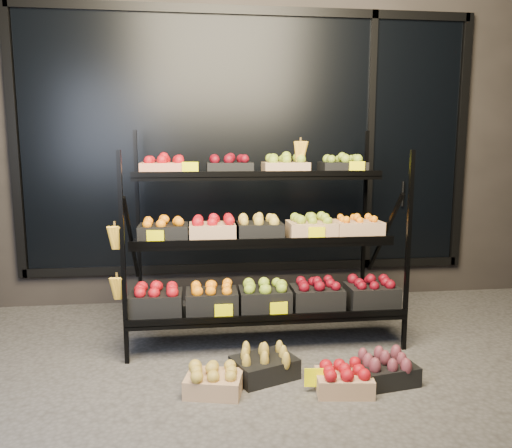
{
  "coord_description": "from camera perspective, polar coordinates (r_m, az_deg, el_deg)",
  "views": [
    {
      "loc": [
        -0.52,
        -3.25,
        1.53
      ],
      "look_at": [
        -0.06,
        0.55,
        0.93
      ],
      "focal_mm": 35.0,
      "sensor_mm": 36.0,
      "label": 1
    }
  ],
  "objects": [
    {
      "name": "ground",
      "position": [
        3.63,
        2.04,
        -15.96
      ],
      "size": [
        24.0,
        24.0,
        0.0
      ],
      "primitive_type": "plane",
      "color": "#514F4C",
      "rests_on": "ground"
    },
    {
      "name": "building",
      "position": [
        5.87,
        -1.87,
        11.07
      ],
      "size": [
        6.0,
        2.08,
        3.5
      ],
      "color": "#2D2826",
      "rests_on": "ground"
    },
    {
      "name": "display_rack",
      "position": [
        3.95,
        0.53,
        -1.86
      ],
      "size": [
        2.18,
        1.02,
        1.68
      ],
      "color": "black",
      "rests_on": "ground"
    },
    {
      "name": "tag_floor_b",
      "position": [
        3.28,
        6.72,
        -17.66
      ],
      "size": [
        0.13,
        0.01,
        0.12
      ],
      "primitive_type": "cube",
      "color": "#FBF400",
      "rests_on": "ground"
    },
    {
      "name": "floor_crate_left",
      "position": [
        3.26,
        -4.84,
        -17.34
      ],
      "size": [
        0.39,
        0.32,
        0.18
      ],
      "rotation": [
        0.0,
        0.0,
        -0.23
      ],
      "color": "tan",
      "rests_on": "ground"
    },
    {
      "name": "floor_crate_midleft",
      "position": [
        3.44,
        0.96,
        -15.67
      ],
      "size": [
        0.48,
        0.42,
        0.2
      ],
      "rotation": [
        0.0,
        0.0,
        0.38
      ],
      "color": "black",
      "rests_on": "ground"
    },
    {
      "name": "floor_crate_midright",
      "position": [
        3.31,
        10.0,
        -17.02
      ],
      "size": [
        0.37,
        0.29,
        0.18
      ],
      "rotation": [
        0.0,
        0.0,
        -0.12
      ],
      "color": "tan",
      "rests_on": "ground"
    },
    {
      "name": "floor_crate_right",
      "position": [
        3.48,
        14.54,
        -15.75
      ],
      "size": [
        0.41,
        0.33,
        0.19
      ],
      "rotation": [
        0.0,
        0.0,
        0.17
      ],
      "color": "black",
      "rests_on": "ground"
    }
  ]
}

